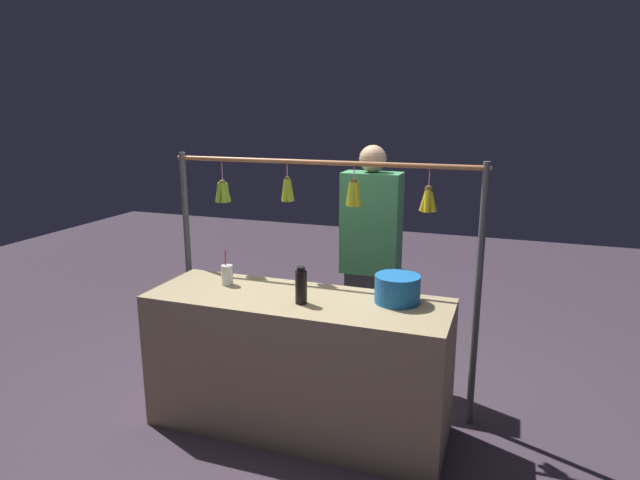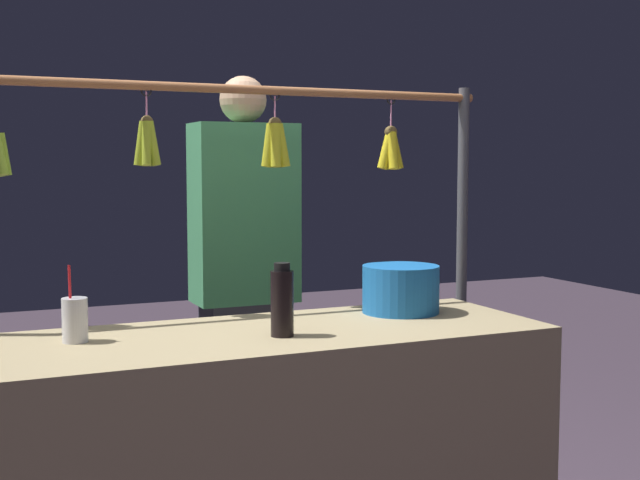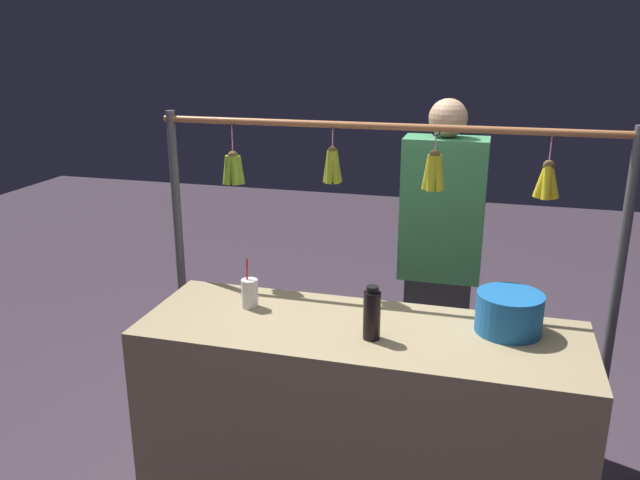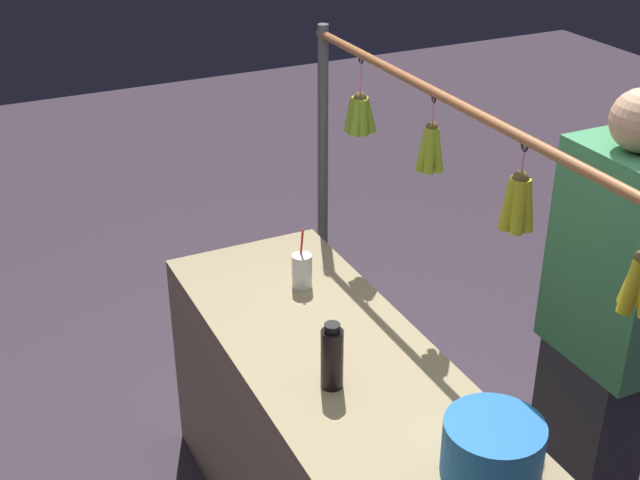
# 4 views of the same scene
# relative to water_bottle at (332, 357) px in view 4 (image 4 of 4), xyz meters

# --- Properties ---
(market_counter) EXTENTS (1.89, 0.64, 0.89)m
(market_counter) POSITION_rel_water_bottle_xyz_m (0.06, -0.09, -0.55)
(market_counter) COLOR tan
(market_counter) RESTS_ON ground
(display_rack) EXTENTS (2.16, 0.12, 1.72)m
(display_rack) POSITION_rel_water_bottle_xyz_m (0.08, -0.51, 0.21)
(display_rack) COLOR #4C4C51
(display_rack) RESTS_ON ground
(water_bottle) EXTENTS (0.07, 0.07, 0.23)m
(water_bottle) POSITION_rel_water_bottle_xyz_m (0.00, 0.00, 0.00)
(water_bottle) COLOR black
(water_bottle) RESTS_ON market_counter
(blue_bucket) EXTENTS (0.27, 0.27, 0.17)m
(blue_bucket) POSITION_rel_water_bottle_xyz_m (-0.54, -0.21, -0.02)
(blue_bucket) COLOR #1C64B0
(blue_bucket) RESTS_ON market_counter
(drink_cup) EXTENTS (0.08, 0.08, 0.23)m
(drink_cup) POSITION_rel_water_bottle_xyz_m (0.59, -0.17, -0.04)
(drink_cup) COLOR silver
(drink_cup) RESTS_ON market_counter
(vendor_person) EXTENTS (0.42, 0.23, 1.77)m
(vendor_person) POSITION_rel_water_bottle_xyz_m (-0.19, -0.92, -0.12)
(vendor_person) COLOR #2D2D38
(vendor_person) RESTS_ON ground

